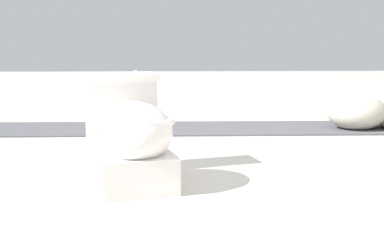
# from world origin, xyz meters

# --- Properties ---
(ground_plane) EXTENTS (14.00, 14.00, 0.00)m
(ground_plane) POSITION_xyz_m (0.00, 0.00, 0.00)
(ground_plane) COLOR #B7B2A8
(gravel_strip) EXTENTS (0.56, 8.00, 0.01)m
(gravel_strip) POSITION_xyz_m (-1.25, 0.50, 0.01)
(gravel_strip) COLOR #4C4C51
(gravel_strip) RESTS_ON ground
(toilet) EXTENTS (0.71, 0.53, 0.52)m
(toilet) POSITION_xyz_m (0.13, -0.13, 0.22)
(toilet) COLOR white
(toilet) RESTS_ON ground
(boulder_near) EXTENTS (0.43, 0.50, 0.26)m
(boulder_near) POSITION_xyz_m (-1.20, 1.41, 0.13)
(boulder_near) COLOR #ADA899
(boulder_near) RESTS_ON ground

